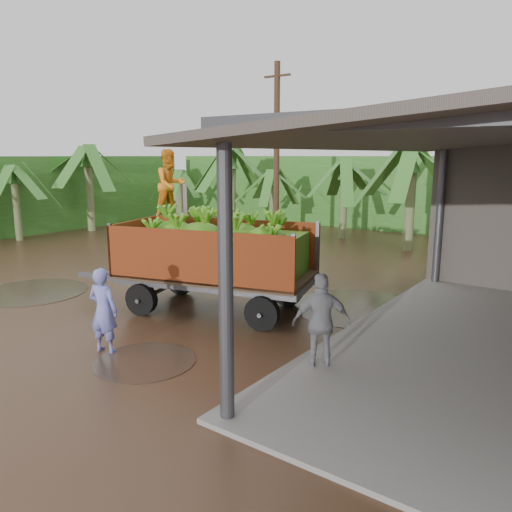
{
  "coord_description": "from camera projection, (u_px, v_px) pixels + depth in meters",
  "views": [
    {
      "loc": [
        9.38,
        -8.59,
        3.64
      ],
      "look_at": [
        2.64,
        0.6,
        1.34
      ],
      "focal_mm": 35.0,
      "sensor_mm": 36.0,
      "label": 1
    }
  ],
  "objects": [
    {
      "name": "ground",
      "position": [
        160.0,
        298.0,
        12.95
      ],
      "size": [
        100.0,
        100.0,
        0.0
      ],
      "primitive_type": "plane",
      "color": "black",
      "rests_on": "ground"
    },
    {
      "name": "hedge_north",
      "position": [
        357.0,
        191.0,
        26.4
      ],
      "size": [
        22.0,
        3.0,
        3.6
      ],
      "primitive_type": "cube",
      "color": "#2D661E",
      "rests_on": "ground"
    },
    {
      "name": "hedge_west",
      "position": [
        18.0,
        194.0,
        23.86
      ],
      "size": [
        3.0,
        18.0,
        3.6
      ],
      "primitive_type": "cube",
      "color": "#2D661E",
      "rests_on": "ground"
    },
    {
      "name": "banana_trailer",
      "position": [
        215.0,
        254.0,
        11.71
      ],
      "size": [
        6.3,
        3.31,
        3.79
      ],
      "rotation": [
        0.0,
        0.0,
        0.28
      ],
      "color": "#9D3A16",
      "rests_on": "ground"
    },
    {
      "name": "man_blue",
      "position": [
        103.0,
        310.0,
        9.27
      ],
      "size": [
        0.67,
        0.53,
        1.62
      ],
      "primitive_type": "imported",
      "rotation": [
        0.0,
        0.0,
        3.41
      ],
      "color": "#6C71C5",
      "rests_on": "ground"
    },
    {
      "name": "man_grey",
      "position": [
        321.0,
        322.0,
        8.48
      ],
      "size": [
        1.04,
        0.96,
        1.71
      ],
      "primitive_type": "imported",
      "rotation": [
        0.0,
        0.0,
        3.83
      ],
      "color": "gray",
      "rests_on": "ground"
    },
    {
      "name": "utility_pole",
      "position": [
        277.0,
        155.0,
        19.93
      ],
      "size": [
        1.2,
        0.24,
        7.21
      ],
      "color": "#47301E",
      "rests_on": "ground"
    },
    {
      "name": "banana_plants",
      "position": [
        158.0,
        198.0,
        20.93
      ],
      "size": [
        24.05,
        20.91,
        4.25
      ],
      "color": "#2D661E",
      "rests_on": "ground"
    }
  ]
}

